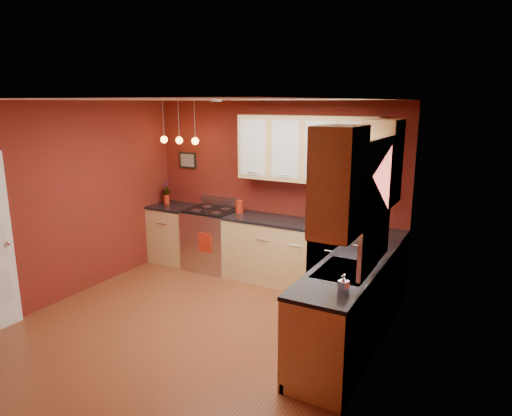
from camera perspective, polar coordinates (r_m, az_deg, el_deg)
The scene contains 26 objects.
floor at distance 5.54m, azimuth -8.04°, elevation -14.76°, with size 4.20×4.20×0.00m, color brown.
ceiling at distance 4.90m, azimuth -9.03°, elevation 13.23°, with size 4.00×4.20×0.02m, color white.
wall_back at distance 6.81m, azimuth 2.17°, elevation 2.31°, with size 4.00×0.02×2.60m, color maroon.
wall_front at distance 3.70m, azimuth -28.65°, elevation -8.76°, with size 4.00×0.02×2.60m, color maroon.
wall_left at distance 6.45m, azimuth -22.86°, elevation 0.65°, with size 0.02×4.20×2.60m, color maroon.
wall_right at distance 4.21m, azimuth 13.89°, elevation -4.94°, with size 0.02×4.20×2.60m, color maroon.
base_cabinets_back_left at distance 7.64m, azimuth -10.08°, elevation -3.26°, with size 0.70×0.60×0.90m, color #DCB976.
base_cabinets_back_right at distance 6.48m, azimuth 6.73°, elevation -6.14°, with size 2.54×0.60×0.90m, color #DCB976.
base_cabinets_right at distance 5.00m, azimuth 11.32°, elevation -12.33°, with size 0.60×2.10×0.90m, color #DCB976.
counter_back_left at distance 7.52m, azimuth -10.22°, elevation 0.18°, with size 0.70×0.62×0.04m, color black.
counter_back_right at distance 6.34m, azimuth 6.84°, elevation -2.13°, with size 2.54×0.62×0.04m, color black.
counter_right at distance 4.82m, azimuth 11.57°, elevation -7.27°, with size 0.62×2.10×0.04m, color black.
gas_range at distance 7.21m, azimuth -5.53°, elevation -3.84°, with size 0.76×0.64×1.11m.
dishwasher_front at distance 6.10m, azimuth 8.94°, elevation -7.45°, with size 0.60×0.02×0.80m, color silver.
sink at distance 4.69m, azimuth 11.04°, elevation -7.91°, with size 0.50×0.70×0.33m.
window at distance 4.40m, azimuth 14.86°, elevation 1.02°, with size 0.06×1.02×1.22m.
upper_cabinets_back at distance 6.32m, azimuth 6.42°, elevation 7.34°, with size 2.00×0.35×0.90m, color #DCB976.
upper_cabinets_right at distance 4.42m, azimuth 13.25°, elevation 4.60°, with size 0.35×1.95×0.90m, color #DCB976.
wall_picture at distance 7.55m, azimuth -8.52°, elevation 5.93°, with size 0.32×0.03×0.26m, color black.
pendant_lights at distance 7.19m, azimuth -9.57°, elevation 8.41°, with size 0.71×0.11×0.66m.
red_canister at distance 6.88m, azimuth -2.07°, elevation 0.18°, with size 0.13×0.13×0.19m.
red_vase at distance 7.63m, azimuth -11.12°, elevation 1.08°, with size 0.10×0.10×0.16m, color #A82412.
flowers at distance 7.59m, azimuth -11.18°, elevation 2.36°, with size 0.13×0.13×0.23m, color #A82412.
coffee_maker at distance 6.18m, azimuth 11.62°, elevation -1.47°, with size 0.18×0.18×0.24m.
soap_pump at distance 4.11m, azimuth 10.89°, elevation -9.30°, with size 0.08×0.08×0.17m, color silver.
dish_towel at distance 6.89m, azimuth -6.40°, elevation -4.34°, with size 0.22×0.01×0.30m, color #A82412.
Camera 1 is at (2.98, -3.89, 2.58)m, focal length 32.00 mm.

